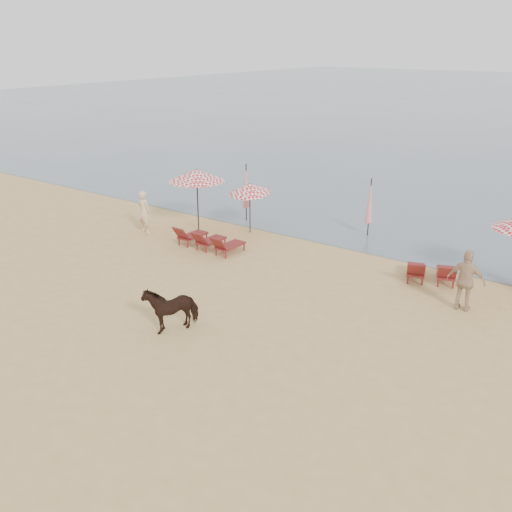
% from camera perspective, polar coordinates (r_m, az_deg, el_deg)
% --- Properties ---
extents(ground, '(120.00, 120.00, 0.00)m').
position_cam_1_polar(ground, '(15.39, -11.02, -9.26)').
color(ground, tan).
rests_on(ground, ground).
extents(lounger_cluster_left, '(2.58, 1.58, 0.56)m').
position_cam_1_polar(lounger_cluster_left, '(22.07, -4.87, 1.63)').
color(lounger_cluster_left, maroon).
rests_on(lounger_cluster_left, ground).
extents(lounger_cluster_right, '(1.96, 1.92, 0.55)m').
position_cam_1_polar(lounger_cluster_right, '(19.87, 17.09, -1.48)').
color(lounger_cluster_right, maroon).
rests_on(lounger_cluster_right, ground).
extents(umbrella_open_left_a, '(2.32, 2.32, 2.65)m').
position_cam_1_polar(umbrella_open_left_a, '(23.85, -5.95, 8.03)').
color(umbrella_open_left_a, black).
rests_on(umbrella_open_left_a, ground).
extents(umbrella_open_left_b, '(1.72, 1.75, 2.19)m').
position_cam_1_polar(umbrella_open_left_b, '(23.55, -0.62, 6.77)').
color(umbrella_open_left_b, black).
rests_on(umbrella_open_left_b, ground).
extents(umbrella_closed_left, '(0.31, 0.31, 2.58)m').
position_cam_1_polar(umbrella_closed_left, '(25.25, -0.99, 7.01)').
color(umbrella_closed_left, black).
rests_on(umbrella_closed_left, ground).
extents(umbrella_closed_right, '(0.30, 0.30, 2.43)m').
position_cam_1_polar(umbrella_closed_right, '(23.63, 11.33, 5.41)').
color(umbrella_closed_right, black).
rests_on(umbrella_closed_right, ground).
extents(cow, '(1.24, 1.65, 1.27)m').
position_cam_1_polar(cow, '(16.12, -8.49, -5.07)').
color(cow, black).
rests_on(cow, ground).
extents(beachgoer_left, '(0.70, 0.49, 1.80)m').
position_cam_1_polar(beachgoer_left, '(24.25, -11.10, 4.35)').
color(beachgoer_left, '#E1B68C').
rests_on(beachgoer_left, ground).
extents(beachgoer_right_b, '(1.14, 0.52, 1.90)m').
position_cam_1_polar(beachgoer_right_b, '(17.95, 20.26, -2.34)').
color(beachgoer_right_b, tan).
rests_on(beachgoer_right_b, ground).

